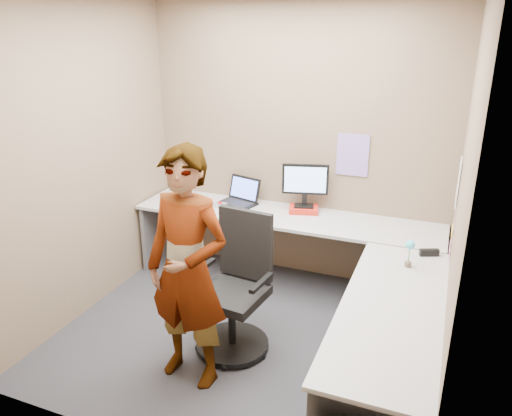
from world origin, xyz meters
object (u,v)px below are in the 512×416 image
at_px(person, 188,270).
at_px(monitor, 305,182).
at_px(desk, 312,261).
at_px(office_chair, 236,296).

bearing_deg(person, monitor, 85.07).
relative_size(desk, person, 1.71).
distance_m(monitor, person, 1.78).
distance_m(monitor, office_chair, 1.42).
bearing_deg(monitor, office_chair, -112.15).
bearing_deg(office_chair, desk, 55.83).
bearing_deg(monitor, person, -115.22).
height_order(desk, person, person).
bearing_deg(desk, office_chair, -130.79).
height_order(desk, monitor, monitor).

